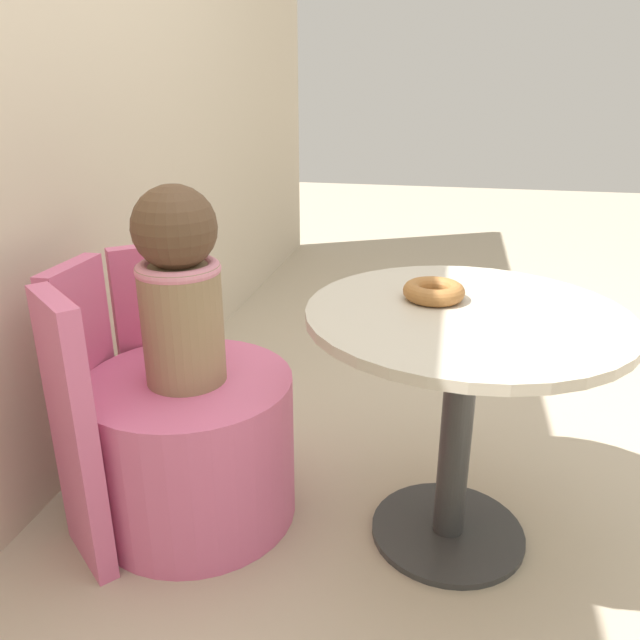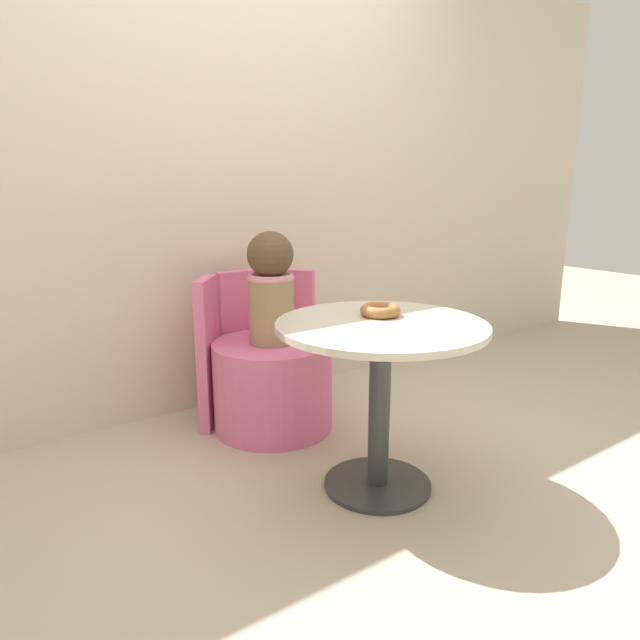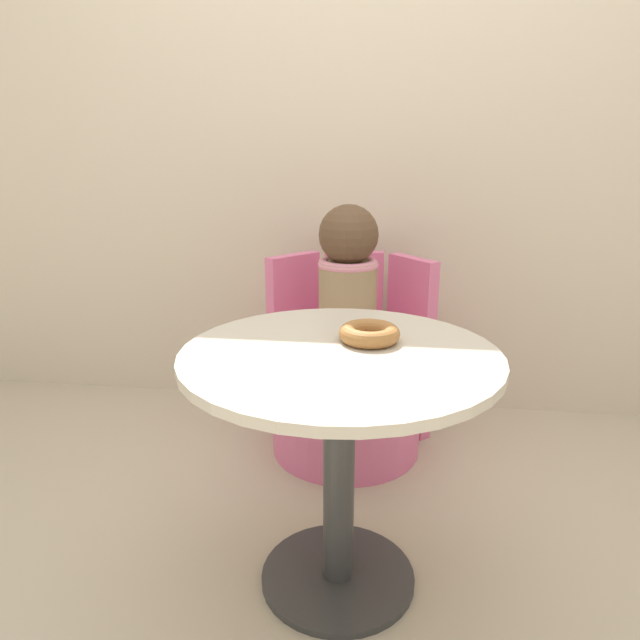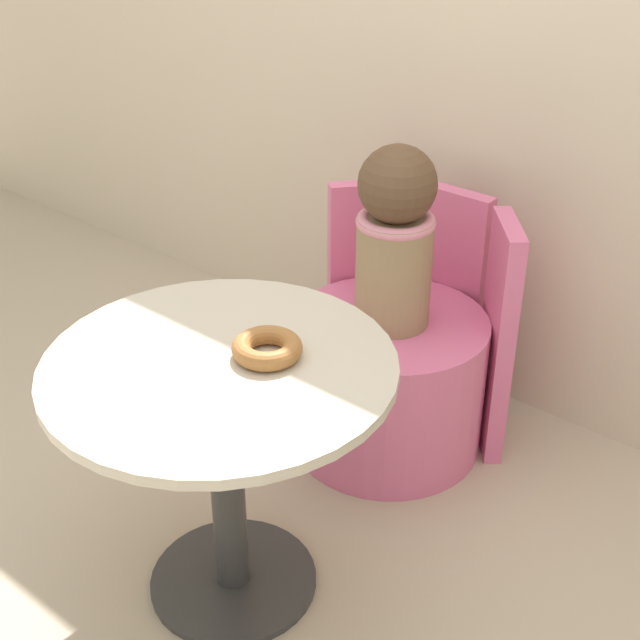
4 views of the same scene
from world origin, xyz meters
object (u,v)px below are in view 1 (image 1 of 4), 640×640
Objects in this scene: round_table at (462,371)px; donut at (434,291)px; child_figure at (179,285)px; tub_chair at (193,447)px.

donut reaches higher than round_table.
child_figure is (-0.04, 0.70, 0.18)m from round_table.
tub_chair is 1.09× the size of child_figure.
tub_chair is 0.78m from donut.
donut reaches higher than tub_chair.
donut is (0.11, -0.62, 0.46)m from tub_chair.
child_figure is (-0.00, 0.00, 0.47)m from tub_chair.
round_table is 5.04× the size of donut.
donut is at bearing 51.80° from round_table.
tub_chair is 0.47m from child_figure.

